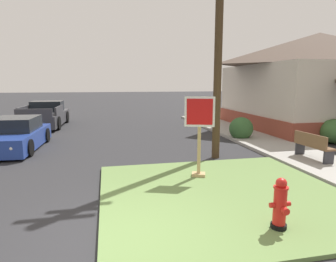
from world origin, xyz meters
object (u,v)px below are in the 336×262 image
at_px(stop_sign, 199,137).
at_px(parked_sedan_blue, 15,136).
at_px(pickup_truck_charcoal, 46,116).
at_px(manhole_cover, 122,172).
at_px(street_bench, 312,145).
at_px(utility_pole, 219,19).
at_px(fire_hydrant, 280,205).

xyz_separation_m(stop_sign, parked_sedan_blue, (-5.96, 4.96, -0.62)).
relative_size(stop_sign, pickup_truck_charcoal, 0.42).
bearing_deg(manhole_cover, pickup_truck_charcoal, 111.51).
distance_m(street_bench, utility_pole, 5.12).
relative_size(fire_hydrant, manhole_cover, 1.31).
height_order(manhole_cover, utility_pole, utility_pole).
height_order(pickup_truck_charcoal, utility_pole, utility_pole).
height_order(stop_sign, pickup_truck_charcoal, stop_sign).
distance_m(stop_sign, utility_pole, 4.22).
bearing_deg(parked_sedan_blue, pickup_truck_charcoal, 90.27).
distance_m(manhole_cover, parked_sedan_blue, 5.57).
bearing_deg(manhole_cover, parked_sedan_blue, 135.43).
bearing_deg(fire_hydrant, parked_sedan_blue, 128.89).
distance_m(stop_sign, parked_sedan_blue, 7.77).
bearing_deg(street_bench, stop_sign, -169.04).
bearing_deg(pickup_truck_charcoal, manhole_cover, -68.49).
height_order(pickup_truck_charcoal, street_bench, pickup_truck_charcoal).
distance_m(pickup_truck_charcoal, utility_pole, 12.34).
height_order(fire_hydrant, street_bench, fire_hydrant).
distance_m(fire_hydrant, manhole_cover, 4.81).
bearing_deg(street_bench, pickup_truck_charcoal, 134.41).
bearing_deg(pickup_truck_charcoal, street_bench, -45.59).
height_order(stop_sign, manhole_cover, stop_sign).
relative_size(parked_sedan_blue, street_bench, 2.90).
relative_size(manhole_cover, parked_sedan_blue, 0.17).
bearing_deg(pickup_truck_charcoal, utility_pole, -51.46).
xyz_separation_m(fire_hydrant, utility_pole, (0.80, 5.06, 4.12)).
bearing_deg(manhole_cover, fire_hydrant, -58.67).
height_order(manhole_cover, pickup_truck_charcoal, pickup_truck_charcoal).
bearing_deg(manhole_cover, street_bench, -2.44).
relative_size(fire_hydrant, stop_sign, 0.42).
xyz_separation_m(pickup_truck_charcoal, street_bench, (10.14, -10.35, -0.03)).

